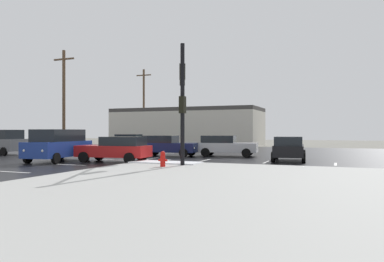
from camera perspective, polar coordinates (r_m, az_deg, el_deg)
name	(u,v)px	position (r m, az deg, el deg)	size (l,w,h in m)	color
ground_plane	(127,158)	(27.17, -9.92, -4.12)	(120.00, 120.00, 0.00)	slate
road_asphalt	(127,158)	(27.17, -9.92, -4.10)	(44.00, 44.00, 0.02)	black
sidewalk_corner	(260,194)	(11.44, 10.41, -9.47)	(18.00, 18.00, 0.14)	#B2B2AD
snow_strip_curbside	(166,162)	(21.25, -4.07, -4.81)	(4.00, 1.60, 0.06)	white
lane_markings	(132,160)	(25.37, -9.23, -4.36)	(36.15, 36.15, 0.01)	silver
traffic_signal_mast	(182,87)	(21.57, -1.48, 6.71)	(2.77, 6.15, 6.45)	black
fire_hydrant	(163,159)	(18.91, -4.51, -4.29)	(0.48, 0.26, 0.79)	red
strip_building_background	(187,127)	(51.08, -0.77, 0.64)	(20.09, 8.00, 5.03)	beige
sedan_silver	(225,145)	(28.49, 5.11, -2.21)	(4.68, 2.45, 1.58)	#B7BABF
sedan_black	(289,148)	(24.63, 14.68, -2.56)	(2.33, 4.65, 1.58)	black
suv_grey	(1,141)	(34.41, -27.27, -1.43)	(4.95, 2.47, 2.03)	slate
suv_blue	(59,145)	(24.96, -19.82, -1.98)	(2.59, 4.99, 2.03)	navy
sedan_green	(133,141)	(39.69, -9.07, -1.58)	(4.64, 2.30, 1.58)	#195933
sedan_red	(116,149)	(23.52, -11.60, -2.68)	(4.66, 2.35, 1.58)	#B21919
sedan_navy	(166,145)	(28.50, -3.95, -2.21)	(4.62, 2.25, 1.58)	#141E47
utility_pole_far	(64,99)	(35.68, -19.09, 4.66)	(2.20, 0.28, 9.27)	brown
utility_pole_distant	(144,106)	(51.17, -7.42, 3.88)	(2.20, 0.28, 10.38)	brown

